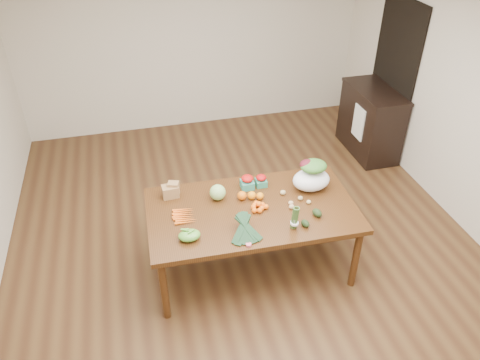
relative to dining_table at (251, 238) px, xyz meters
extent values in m
plane|color=#50351B|center=(0.01, 0.29, -0.38)|extent=(6.00, 6.00, 0.00)
cube|color=beige|center=(0.01, 3.29, 0.98)|extent=(5.00, 0.02, 2.70)
cube|color=beige|center=(2.51, 0.29, 0.98)|extent=(0.02, 6.00, 2.70)
cube|color=#452610|center=(0.00, 0.00, 0.00)|extent=(2.02, 1.17, 0.75)
cube|color=black|center=(2.49, 1.89, 0.68)|extent=(0.02, 1.00, 2.10)
cube|color=black|center=(2.23, 1.82, 0.10)|extent=(0.52, 1.02, 0.94)
cube|color=white|center=(1.97, 1.69, 0.18)|extent=(0.02, 0.28, 0.45)
sphere|color=#8BC16F|center=(-0.28, 0.23, 0.45)|extent=(0.16, 0.16, 0.16)
sphere|color=orange|center=(-0.06, 0.16, 0.42)|extent=(0.09, 0.09, 0.09)
sphere|color=#FFAC0F|center=(0.04, 0.15, 0.42)|extent=(0.08, 0.08, 0.08)
sphere|color=orange|center=(0.11, 0.12, 0.41)|extent=(0.07, 0.07, 0.07)
ellipsoid|color=#55A638|center=(-0.65, -0.28, 0.42)|extent=(0.20, 0.15, 0.09)
ellipsoid|color=tan|center=(0.38, -0.04, 0.40)|extent=(0.05, 0.04, 0.04)
ellipsoid|color=tan|center=(0.36, -0.10, 0.40)|extent=(0.05, 0.05, 0.05)
ellipsoid|color=tan|center=(0.49, 0.01, 0.40)|extent=(0.05, 0.05, 0.04)
ellipsoid|color=tan|center=(0.36, 0.14, 0.40)|extent=(0.06, 0.05, 0.05)
ellipsoid|color=#D9C37D|center=(0.55, -0.06, 0.39)|extent=(0.05, 0.04, 0.04)
ellipsoid|color=black|center=(0.39, -0.37, 0.41)|extent=(0.09, 0.11, 0.06)
ellipsoid|color=black|center=(0.55, -0.26, 0.41)|extent=(0.10, 0.12, 0.07)
camera|label=1|loc=(-0.98, -3.36, 3.13)|focal=35.00mm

